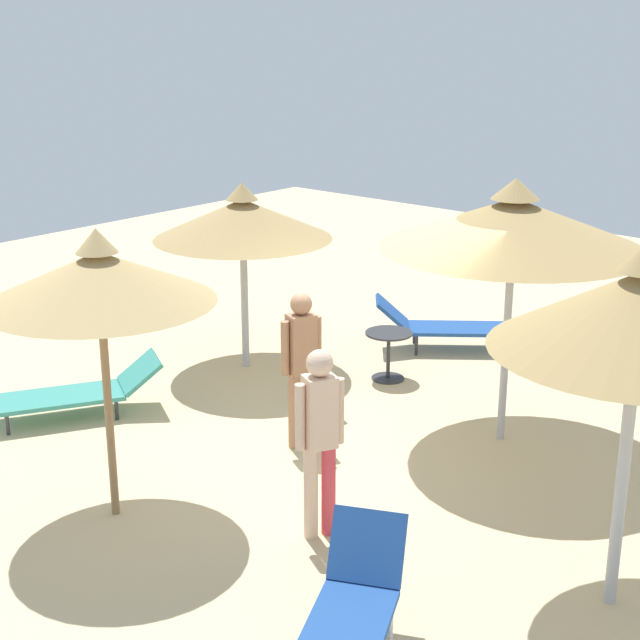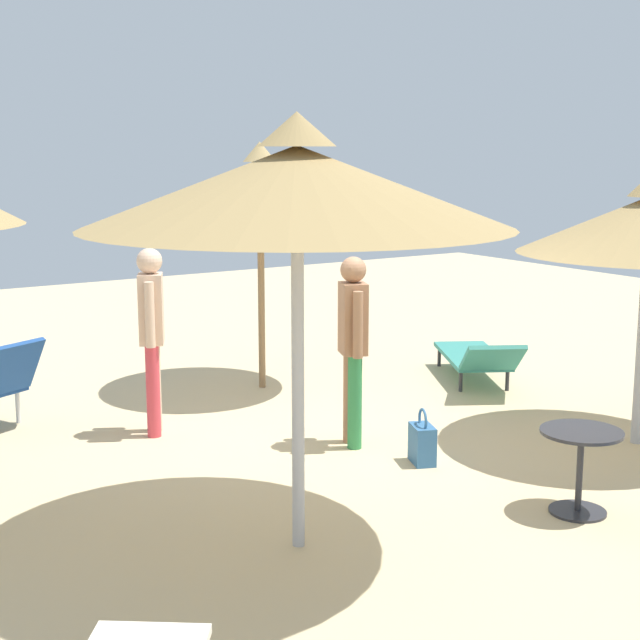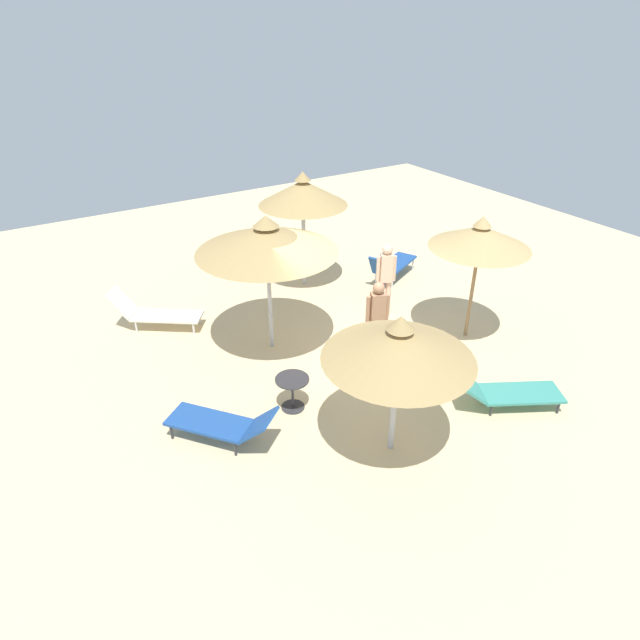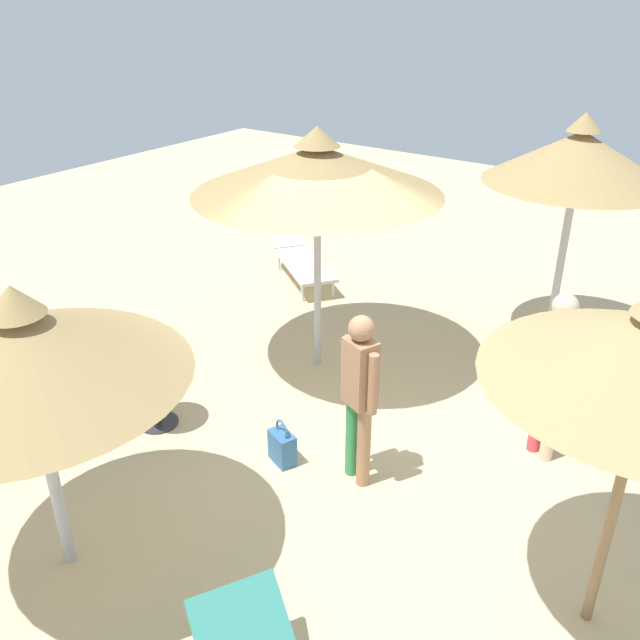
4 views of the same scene
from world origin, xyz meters
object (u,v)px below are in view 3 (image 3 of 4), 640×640
object	(u,v)px
parasol_umbrella_near_left	(481,237)
lounge_chair_center	(507,392)
parasol_umbrella_near_right	(303,193)
lounge_chair_far_right	(223,423)
parasol_umbrella_back	(399,344)
person_standing_back	(386,275)
lounge_chair_front	(392,265)
side_table_round	(292,388)
handbag	(352,367)
lounge_chair_edge	(153,312)
person_standing_far_left	(377,316)
parasol_umbrella_far_left	(267,239)

from	to	relation	value
parasol_umbrella_near_left	lounge_chair_center	bearing A→B (deg)	-28.90
parasol_umbrella_near_right	lounge_chair_far_right	xyz separation A→B (m)	(4.50, -4.23, -2.08)
parasol_umbrella_back	person_standing_back	xyz separation A→B (m)	(-3.65, 2.70, -0.99)
parasol_umbrella_near_right	lounge_chair_front	bearing A→B (deg)	63.37
lounge_chair_front	side_table_round	distance (m)	5.92
parasol_umbrella_back	handbag	size ratio (longest dim) A/B	5.06
lounge_chair_front	handbag	bearing A→B (deg)	-48.43
lounge_chair_far_right	lounge_chair_edge	distance (m)	4.34
person_standing_back	side_table_round	world-z (taller)	person_standing_back
lounge_chair_center	lounge_chair_far_right	xyz separation A→B (m)	(-1.88, -4.73, 0.06)
lounge_chair_front	person_standing_far_left	xyz separation A→B (m)	(2.80, -2.67, 0.58)
parasol_umbrella_far_left	person_standing_far_left	world-z (taller)	parasol_umbrella_far_left
lounge_chair_center	lounge_chair_front	bearing A→B (deg)	163.37
parasol_umbrella_back	lounge_chair_far_right	world-z (taller)	parasol_umbrella_back
person_standing_back	side_table_round	xyz separation A→B (m)	(1.89, -3.56, -0.59)
parasol_umbrella_near_left	lounge_chair_front	world-z (taller)	parasol_umbrella_near_left
parasol_umbrella_far_left	side_table_round	xyz separation A→B (m)	(2.07, -0.66, -2.02)
parasol_umbrella_near_left	person_standing_far_left	world-z (taller)	parasol_umbrella_near_left
person_standing_back	lounge_chair_far_right	bearing A→B (deg)	-67.68
parasol_umbrella_back	lounge_chair_edge	bearing A→B (deg)	-160.50
lounge_chair_front	person_standing_back	bearing A→B (deg)	-43.91
lounge_chair_far_right	parasol_umbrella_back	bearing A→B (deg)	54.64
lounge_chair_edge	person_standing_back	size ratio (longest dim) A/B	1.10
parasol_umbrella_far_left	person_standing_back	xyz separation A→B (m)	(0.18, 2.91, -1.42)
handbag	parasol_umbrella_far_left	bearing A→B (deg)	-154.53
parasol_umbrella_back	lounge_chair_center	bearing A→B (deg)	83.82
parasol_umbrella_far_left	parasol_umbrella_back	bearing A→B (deg)	3.12
lounge_chair_far_right	person_standing_far_left	xyz separation A→B (m)	(-0.65, 3.65, 0.64)
parasol_umbrella_near_left	lounge_chair_front	distance (m)	3.69
lounge_chair_edge	lounge_chair_center	bearing A→B (deg)	36.34
parasol_umbrella_near_right	handbag	bearing A→B (deg)	-17.87
parasol_umbrella_near_left	person_standing_far_left	xyz separation A→B (m)	(-0.34, -2.28, -1.32)
lounge_chair_center	lounge_chair_edge	world-z (taller)	lounge_chair_edge
parasol_umbrella_near_right	lounge_chair_far_right	world-z (taller)	parasol_umbrella_near_right
parasol_umbrella_far_left	person_standing_far_left	bearing A→B (deg)	45.49
parasol_umbrella_near_left	lounge_chair_edge	distance (m)	7.31
person_standing_far_left	parasol_umbrella_near_left	bearing A→B (deg)	81.51
parasol_umbrella_near_right	person_standing_back	bearing A→B (deg)	16.75
lounge_chair_edge	person_standing_far_left	bearing A→B (deg)	43.40
parasol_umbrella_far_left	lounge_chair_center	world-z (taller)	parasol_umbrella_far_left
parasol_umbrella_near_left	handbag	bearing A→B (deg)	-92.21
parasol_umbrella_near_left	lounge_chair_edge	size ratio (longest dim) A/B	1.40
lounge_chair_center	side_table_round	size ratio (longest dim) A/B	3.08
parasol_umbrella_back	lounge_chair_edge	distance (m)	6.52
lounge_chair_center	handbag	world-z (taller)	lounge_chair_center
parasol_umbrella_far_left	lounge_chair_edge	distance (m)	3.52
lounge_chair_far_right	person_standing_far_left	distance (m)	3.76
parasol_umbrella_near_right	lounge_chair_far_right	bearing A→B (deg)	-43.22
parasol_umbrella_back	lounge_chair_center	distance (m)	3.01
parasol_umbrella_near_right	person_standing_far_left	world-z (taller)	parasol_umbrella_near_right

